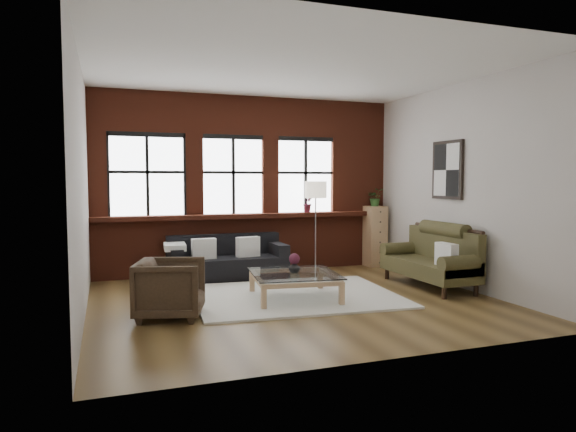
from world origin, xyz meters
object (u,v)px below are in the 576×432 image
object	(u,v)px
armchair	(171,289)
floor_lamp	(316,223)
vintage_settee	(428,256)
coffee_table	(294,286)
dark_sofa	(228,258)
vase	(294,267)
drawer_chest	(375,236)

from	to	relation	value
armchair	floor_lamp	distance (m)	3.72
vintage_settee	coffee_table	size ratio (longest dim) A/B	1.55
dark_sofa	vase	size ratio (longest dim) A/B	11.83
vintage_settee	armchair	bearing A→B (deg)	-173.12
dark_sofa	vase	bearing A→B (deg)	-73.40
vintage_settee	floor_lamp	distance (m)	2.20
armchair	vase	world-z (taller)	armchair
vintage_settee	armchair	distance (m)	4.08
drawer_chest	vintage_settee	bearing A→B (deg)	-95.00
vase	drawer_chest	size ratio (longest dim) A/B	0.14
dark_sofa	vase	xyz separation A→B (m)	(0.54, -1.82, 0.11)
vintage_settee	drawer_chest	size ratio (longest dim) A/B	1.55
vintage_settee	vase	size ratio (longest dim) A/B	10.86
drawer_chest	coffee_table	bearing A→B (deg)	-139.35
dark_sofa	floor_lamp	world-z (taller)	floor_lamp
dark_sofa	vintage_settee	bearing A→B (deg)	-31.37
armchair	drawer_chest	world-z (taller)	drawer_chest
armchair	dark_sofa	bearing A→B (deg)	-12.58
coffee_table	vase	xyz separation A→B (m)	(-0.00, -0.00, 0.28)
armchair	coffee_table	world-z (taller)	armchair
drawer_chest	armchair	bearing A→B (deg)	-149.30
coffee_table	floor_lamp	bearing A→B (deg)	59.66
armchair	coffee_table	xyz separation A→B (m)	(1.76, 0.39, -0.18)
floor_lamp	dark_sofa	bearing A→B (deg)	-177.18
dark_sofa	coffee_table	world-z (taller)	dark_sofa
dark_sofa	coffee_table	xyz separation A→B (m)	(0.54, -1.82, -0.17)
vintage_settee	coffee_table	world-z (taller)	vintage_settee
vintage_settee	vase	xyz separation A→B (m)	(-2.29, -0.10, -0.02)
floor_lamp	vintage_settee	bearing A→B (deg)	-56.99
armchair	vase	xyz separation A→B (m)	(1.76, 0.39, 0.10)
dark_sofa	armchair	distance (m)	2.53
coffee_table	vase	bearing A→B (deg)	-165.96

